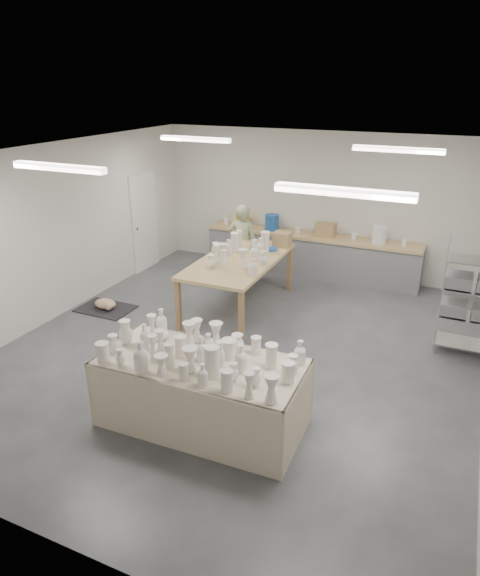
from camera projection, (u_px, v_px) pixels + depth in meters
The scene contains 9 objects.
room at pixel (235, 221), 7.42m from camera, with size 8.00×8.02×3.00m.
back_counter at pixel (310, 253), 11.01m from camera, with size 4.60×0.60×1.24m.
wire_shelf at pixel (472, 298), 7.70m from camera, with size 0.88×0.48×1.80m.
drying_table at pixel (201, 390), 6.20m from camera, with size 2.50×1.23×1.24m.
work_table at pixel (243, 258), 9.24m from camera, with size 1.33×2.59×1.34m.
rug at pixel (106, 309), 9.51m from camera, with size 1.00×0.70×0.02m, color black.
cat at pixel (106, 304), 9.45m from camera, with size 0.47×0.37×0.18m.
potter at pixel (243, 245), 10.37m from camera, with size 0.61×0.40×1.69m, color gray.
red_stool at pixel (248, 267), 10.82m from camera, with size 0.35×0.35×0.30m.
Camera 1 is at (2.94, -6.47, 3.97)m, focal length 32.00 mm.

